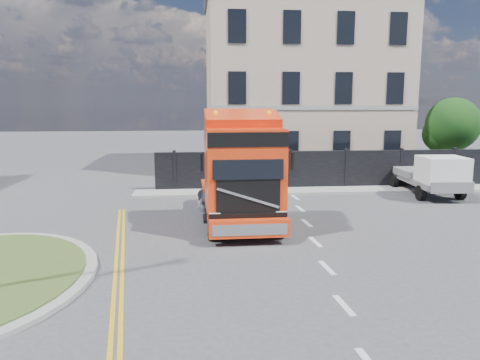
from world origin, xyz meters
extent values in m
plane|color=#424244|center=(0.00, 0.00, 0.00)|extent=(120.00, 120.00, 0.00)
cube|color=black|center=(6.00, 9.00, 1.00)|extent=(18.00, 0.25, 2.00)
cube|color=silver|center=(14.50, 9.00, 1.00)|extent=(2.60, 0.12, 2.00)
cube|color=#B8A792|center=(6.00, 16.50, 5.50)|extent=(12.00, 10.00, 11.00)
cylinder|color=#382619|center=(14.50, 12.00, 1.20)|extent=(0.24, 0.24, 2.40)
sphere|color=#103512|center=(14.50, 12.00, 3.20)|extent=(3.20, 3.20, 3.20)
sphere|color=#103512|center=(14.00, 12.40, 2.60)|extent=(2.20, 2.20, 2.20)
cube|color=gray|center=(6.00, 8.10, 0.06)|extent=(20.00, 1.60, 0.12)
cube|color=black|center=(0.70, 2.89, 0.78)|extent=(2.63, 6.55, 0.47)
cube|color=red|center=(0.73, 1.08, 2.22)|extent=(2.63, 2.73, 2.90)
cube|color=red|center=(0.71, 2.17, 3.41)|extent=(2.60, 0.97, 1.45)
cube|color=black|center=(0.75, -0.24, 2.64)|extent=(2.28, 0.10, 1.09)
cube|color=red|center=(0.75, -0.57, 0.57)|extent=(2.59, 0.40, 0.57)
cylinder|color=black|center=(-0.38, 0.24, 0.54)|extent=(0.35, 1.08, 1.08)
cylinder|color=gray|center=(-0.38, 0.24, 0.54)|extent=(0.38, 0.60, 0.59)
cylinder|color=black|center=(1.86, 0.27, 0.54)|extent=(0.35, 1.08, 1.08)
cylinder|color=gray|center=(1.86, 0.27, 0.54)|extent=(0.38, 0.60, 0.59)
cylinder|color=black|center=(-0.43, 3.91, 0.54)|extent=(0.35, 1.08, 1.08)
cylinder|color=gray|center=(-0.43, 3.91, 0.54)|extent=(0.38, 0.60, 0.59)
cylinder|color=black|center=(1.80, 3.94, 0.54)|extent=(0.35, 1.08, 1.08)
cylinder|color=gray|center=(1.80, 3.94, 0.54)|extent=(0.38, 0.60, 0.59)
cylinder|color=black|center=(-0.45, 5.15, 0.54)|extent=(0.35, 1.08, 1.08)
cylinder|color=gray|center=(-0.45, 5.15, 0.54)|extent=(0.38, 0.60, 0.59)
cylinder|color=black|center=(1.78, 5.18, 0.54)|extent=(0.35, 1.08, 1.08)
cylinder|color=gray|center=(1.78, 5.18, 0.54)|extent=(0.38, 0.60, 0.59)
cube|color=slate|center=(10.45, 7.08, 0.71)|extent=(2.23, 4.99, 0.25)
cube|color=silver|center=(10.45, 5.56, 1.37)|extent=(2.04, 1.95, 1.32)
cylinder|color=black|center=(9.49, 5.56, 0.36)|extent=(0.25, 0.71, 0.71)
cylinder|color=black|center=(11.42, 5.56, 0.36)|extent=(0.25, 0.71, 0.71)
cylinder|color=black|center=(9.49, 8.61, 0.36)|extent=(0.25, 0.71, 0.71)
cylinder|color=black|center=(11.42, 8.61, 0.36)|extent=(0.25, 0.71, 0.71)
camera|label=1|loc=(-0.90, -14.87, 4.54)|focal=35.00mm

